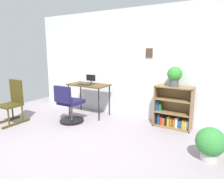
# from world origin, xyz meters

# --- Properties ---
(ground_plane) EXTENTS (6.24, 6.24, 0.00)m
(ground_plane) POSITION_xyz_m (0.00, 0.00, 0.00)
(ground_plane) COLOR gray
(wall_back) EXTENTS (5.20, 0.12, 2.47)m
(wall_back) POSITION_xyz_m (0.00, 2.15, 1.23)
(wall_back) COLOR silver
(wall_back) RESTS_ON ground_plane
(desk) EXTENTS (0.96, 0.53, 0.76)m
(desk) POSITION_xyz_m (-0.75, 1.68, 0.69)
(desk) COLOR brown
(desk) RESTS_ON ground_plane
(monitor) EXTENTS (0.25, 0.20, 0.22)m
(monitor) POSITION_xyz_m (-0.73, 1.74, 0.86)
(monitor) COLOR #262628
(monitor) RESTS_ON desk
(keyboard) EXTENTS (0.32, 0.12, 0.02)m
(keyboard) POSITION_xyz_m (-0.79, 1.55, 0.77)
(keyboard) COLOR black
(keyboard) RESTS_ON desk
(office_chair) EXTENTS (0.52, 0.55, 0.83)m
(office_chair) POSITION_xyz_m (-0.79, 1.03, 0.35)
(office_chair) COLOR black
(office_chair) RESTS_ON ground_plane
(rocking_chair) EXTENTS (0.42, 0.64, 0.93)m
(rocking_chair) POSITION_xyz_m (-1.85, 0.43, 0.47)
(rocking_chair) COLOR #413711
(rocking_chair) RESTS_ON ground_plane
(bookshelf_low) EXTENTS (0.74, 0.30, 0.85)m
(bookshelf_low) POSITION_xyz_m (1.18, 1.95, 0.37)
(bookshelf_low) COLOR olive
(bookshelf_low) RESTS_ON ground_plane
(potted_plant_on_shelf) EXTENTS (0.28, 0.28, 0.39)m
(potted_plant_on_shelf) POSITION_xyz_m (1.19, 1.90, 1.07)
(potted_plant_on_shelf) COLOR #474C51
(potted_plant_on_shelf) RESTS_ON bookshelf_low
(potted_plant_floor) EXTENTS (0.41, 0.41, 0.49)m
(potted_plant_floor) POSITION_xyz_m (1.99, 0.91, 0.27)
(potted_plant_floor) COLOR #B7B2A8
(potted_plant_floor) RESTS_ON ground_plane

